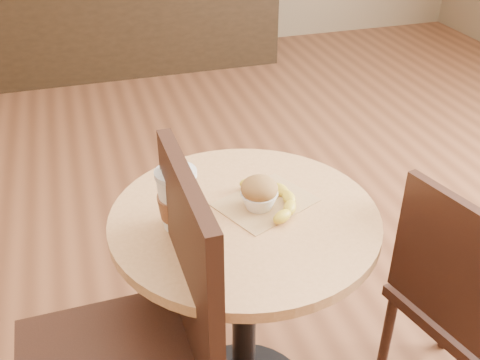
{
  "coord_description": "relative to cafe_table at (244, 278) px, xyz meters",
  "views": [
    {
      "loc": [
        -0.44,
        -1.14,
        1.59
      ],
      "look_at": [
        -0.09,
        0.02,
        0.83
      ],
      "focal_mm": 42.0,
      "sensor_mm": 36.0,
      "label": 1
    }
  ],
  "objects": [
    {
      "name": "coffee_cup",
      "position": [
        -0.17,
        0.0,
        0.29
      ],
      "size": [
        0.1,
        0.1,
        0.17
      ],
      "rotation": [
        0.0,
        0.0,
        0.03
      ],
      "color": "white",
      "rests_on": "cafe_table"
    },
    {
      "name": "kraft_bag",
      "position": [
        0.07,
        0.03,
        0.22
      ],
      "size": [
        0.29,
        0.26,
        0.0
      ],
      "primitive_type": "cube",
      "rotation": [
        0.0,
        0.0,
        0.42
      ],
      "color": "tan",
      "rests_on": "cafe_table"
    },
    {
      "name": "cafe_table",
      "position": [
        0.0,
        0.0,
        0.0
      ],
      "size": [
        0.7,
        0.7,
        0.75
      ],
      "color": "black",
      "rests_on": "ground"
    },
    {
      "name": "chair_left",
      "position": [
        -0.31,
        -0.18,
        0.02
      ],
      "size": [
        0.45,
        0.45,
        1.01
      ],
      "rotation": [
        0.0,
        0.0,
        -1.55
      ],
      "color": "black",
      "rests_on": "ground"
    },
    {
      "name": "chair_right",
      "position": [
        0.59,
        -0.19,
        -0.08
      ],
      "size": [
        0.44,
        0.44,
        0.83
      ],
      "rotation": [
        0.0,
        0.0,
        1.81
      ],
      "color": "black",
      "rests_on": "ground"
    },
    {
      "name": "muffin",
      "position": [
        0.04,
        0.02,
        0.26
      ],
      "size": [
        0.1,
        0.1,
        0.09
      ],
      "color": "silver",
      "rests_on": "kraft_bag"
    },
    {
      "name": "banana",
      "position": [
        0.09,
        0.02,
        0.24
      ],
      "size": [
        0.15,
        0.24,
        0.03
      ],
      "primitive_type": null,
      "rotation": [
        0.0,
        0.0,
        0.08
      ],
      "color": "gold",
      "rests_on": "kraft_bag"
    }
  ]
}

